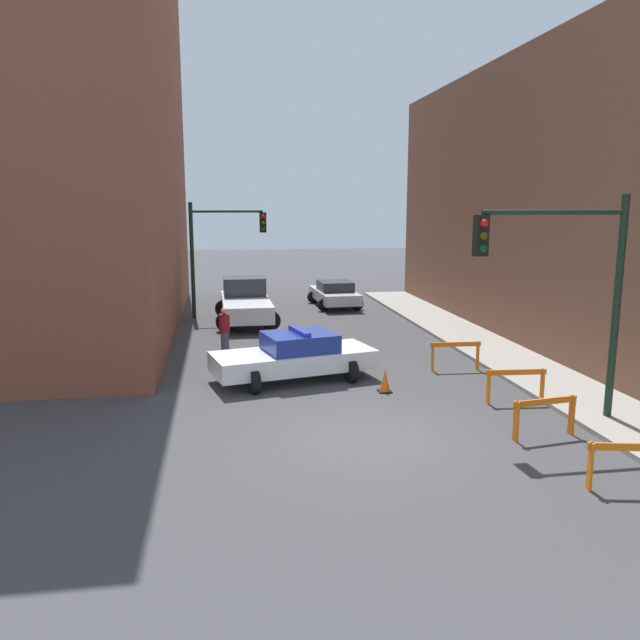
{
  "coord_description": "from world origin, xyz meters",
  "views": [
    {
      "loc": [
        -3.13,
        -12.77,
        5.07
      ],
      "look_at": [
        0.28,
        8.65,
        1.07
      ],
      "focal_mm": 35.0,
      "sensor_mm": 36.0,
      "label": 1
    }
  ],
  "objects_px": {
    "barrier_front": "(632,458)",
    "barrier_mid": "(545,411)",
    "parked_car_near": "(335,293)",
    "barrier_corner": "(455,351)",
    "traffic_cone": "(385,381)",
    "traffic_light_near": "(572,274)",
    "white_truck": "(245,302)",
    "police_car": "(295,356)",
    "pedestrian_crossing": "(225,331)",
    "barrier_back": "(516,380)",
    "traffic_light_far": "(216,243)"
  },
  "relations": [
    {
      "from": "traffic_light_near",
      "to": "barrier_back",
      "type": "distance_m",
      "value": 3.34
    },
    {
      "from": "traffic_light_far",
      "to": "traffic_cone",
      "type": "xyz_separation_m",
      "value": [
        4.54,
        -12.51,
        -3.08
      ]
    },
    {
      "from": "parked_car_near",
      "to": "barrier_corner",
      "type": "height_order",
      "value": "parked_car_near"
    },
    {
      "from": "traffic_light_far",
      "to": "parked_car_near",
      "type": "xyz_separation_m",
      "value": [
        5.81,
        2.17,
        -2.72
      ]
    },
    {
      "from": "traffic_light_near",
      "to": "white_truck",
      "type": "bearing_deg",
      "value": 115.85
    },
    {
      "from": "barrier_corner",
      "to": "traffic_cone",
      "type": "height_order",
      "value": "barrier_corner"
    },
    {
      "from": "traffic_light_near",
      "to": "parked_car_near",
      "type": "bearing_deg",
      "value": 97.13
    },
    {
      "from": "traffic_light_far",
      "to": "barrier_front",
      "type": "bearing_deg",
      "value": -68.94
    },
    {
      "from": "white_truck",
      "to": "barrier_back",
      "type": "relative_size",
      "value": 3.39
    },
    {
      "from": "parked_car_near",
      "to": "pedestrian_crossing",
      "type": "relative_size",
      "value": 2.64
    },
    {
      "from": "traffic_light_near",
      "to": "barrier_back",
      "type": "relative_size",
      "value": 3.25
    },
    {
      "from": "police_car",
      "to": "white_truck",
      "type": "bearing_deg",
      "value": -6.97
    },
    {
      "from": "barrier_corner",
      "to": "traffic_cone",
      "type": "bearing_deg",
      "value": -145.58
    },
    {
      "from": "parked_car_near",
      "to": "barrier_mid",
      "type": "bearing_deg",
      "value": -88.67
    },
    {
      "from": "police_car",
      "to": "barrier_front",
      "type": "height_order",
      "value": "police_car"
    },
    {
      "from": "pedestrian_crossing",
      "to": "barrier_mid",
      "type": "relative_size",
      "value": 1.04
    },
    {
      "from": "traffic_cone",
      "to": "parked_car_near",
      "type": "bearing_deg",
      "value": 85.05
    },
    {
      "from": "barrier_corner",
      "to": "police_car",
      "type": "bearing_deg",
      "value": -176.54
    },
    {
      "from": "barrier_front",
      "to": "traffic_cone",
      "type": "height_order",
      "value": "barrier_front"
    },
    {
      "from": "pedestrian_crossing",
      "to": "police_car",
      "type": "bearing_deg",
      "value": -145.15
    },
    {
      "from": "barrier_mid",
      "to": "barrier_front",
      "type": "bearing_deg",
      "value": -85.44
    },
    {
      "from": "parked_car_near",
      "to": "barrier_corner",
      "type": "relative_size",
      "value": 2.74
    },
    {
      "from": "barrier_mid",
      "to": "barrier_back",
      "type": "bearing_deg",
      "value": 78.2
    },
    {
      "from": "police_car",
      "to": "white_truck",
      "type": "height_order",
      "value": "white_truck"
    },
    {
      "from": "white_truck",
      "to": "traffic_cone",
      "type": "distance_m",
      "value": 11.58
    },
    {
      "from": "traffic_light_far",
      "to": "parked_car_near",
      "type": "distance_m",
      "value": 6.77
    },
    {
      "from": "police_car",
      "to": "traffic_cone",
      "type": "height_order",
      "value": "police_car"
    },
    {
      "from": "traffic_light_near",
      "to": "traffic_light_far",
      "type": "bearing_deg",
      "value": 117.26
    },
    {
      "from": "pedestrian_crossing",
      "to": "barrier_corner",
      "type": "height_order",
      "value": "pedestrian_crossing"
    },
    {
      "from": "traffic_light_near",
      "to": "barrier_front",
      "type": "relative_size",
      "value": 3.3
    },
    {
      "from": "pedestrian_crossing",
      "to": "barrier_back",
      "type": "xyz_separation_m",
      "value": [
        7.39,
        -6.44,
        -0.24
      ]
    },
    {
      "from": "barrier_front",
      "to": "barrier_mid",
      "type": "distance_m",
      "value": 2.69
    },
    {
      "from": "traffic_cone",
      "to": "barrier_front",
      "type": "bearing_deg",
      "value": -66.86
    },
    {
      "from": "white_truck",
      "to": "barrier_corner",
      "type": "relative_size",
      "value": 3.39
    },
    {
      "from": "barrier_mid",
      "to": "traffic_light_far",
      "type": "bearing_deg",
      "value": 113.5
    },
    {
      "from": "pedestrian_crossing",
      "to": "barrier_back",
      "type": "height_order",
      "value": "pedestrian_crossing"
    },
    {
      "from": "barrier_mid",
      "to": "traffic_cone",
      "type": "distance_m",
      "value": 4.67
    },
    {
      "from": "traffic_light_near",
      "to": "white_truck",
      "type": "relative_size",
      "value": 0.96
    },
    {
      "from": "pedestrian_crossing",
      "to": "barrier_mid",
      "type": "bearing_deg",
      "value": -137.93
    },
    {
      "from": "barrier_corner",
      "to": "traffic_light_near",
      "type": "bearing_deg",
      "value": -81.47
    },
    {
      "from": "barrier_front",
      "to": "police_car",
      "type": "bearing_deg",
      "value": 122.09
    },
    {
      "from": "barrier_mid",
      "to": "barrier_corner",
      "type": "height_order",
      "value": "same"
    },
    {
      "from": "pedestrian_crossing",
      "to": "barrier_mid",
      "type": "xyz_separation_m",
      "value": [
        6.89,
        -8.83,
        -0.24
      ]
    },
    {
      "from": "parked_car_near",
      "to": "barrier_front",
      "type": "relative_size",
      "value": 2.78
    },
    {
      "from": "pedestrian_crossing",
      "to": "barrier_front",
      "type": "bearing_deg",
      "value": -144.2
    },
    {
      "from": "traffic_light_far",
      "to": "pedestrian_crossing",
      "type": "distance_m",
      "value": 7.97
    },
    {
      "from": "parked_car_near",
      "to": "barrier_back",
      "type": "relative_size",
      "value": 2.74
    },
    {
      "from": "pedestrian_crossing",
      "to": "barrier_back",
      "type": "distance_m",
      "value": 9.81
    },
    {
      "from": "traffic_light_near",
      "to": "barrier_mid",
      "type": "height_order",
      "value": "traffic_light_near"
    },
    {
      "from": "traffic_light_near",
      "to": "traffic_cone",
      "type": "bearing_deg",
      "value": 138.66
    }
  ]
}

